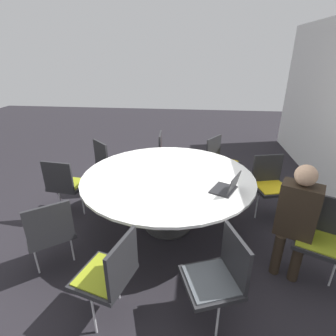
% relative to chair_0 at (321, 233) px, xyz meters
% --- Properties ---
extents(ground_plane, '(16.00, 16.00, 0.00)m').
position_rel_chair_0_xyz_m(ground_plane, '(-0.69, -1.58, -0.53)').
color(ground_plane, black).
extents(conference_table, '(2.13, 2.13, 0.75)m').
position_rel_chair_0_xyz_m(conference_table, '(-0.69, -1.58, 0.13)').
color(conference_table, '#333333').
rests_on(conference_table, ground_plane).
extents(chair_0, '(0.57, 0.58, 0.87)m').
position_rel_chair_0_xyz_m(chair_0, '(0.00, 0.00, 0.00)').
color(chair_0, '#262628').
rests_on(chair_0, ground_plane).
extents(chair_1, '(0.52, 0.53, 0.87)m').
position_rel_chair_0_xyz_m(chair_1, '(-1.11, -0.22, 0.00)').
color(chair_1, '#262628').
rests_on(chair_1, ground_plane).
extents(chair_2, '(0.60, 0.59, 0.87)m').
position_rel_chair_0_xyz_m(chair_2, '(-1.91, -0.85, 0.00)').
color(chair_2, '#262628').
rests_on(chair_2, ground_plane).
extents(chair_3, '(0.47, 0.45, 0.87)m').
position_rel_chair_0_xyz_m(chair_3, '(-2.11, -1.75, 0.00)').
color(chair_3, '#262628').
rests_on(chair_3, ground_plane).
extents(chair_4, '(0.61, 0.61, 0.87)m').
position_rel_chair_0_xyz_m(chair_4, '(-1.62, -2.67, 0.00)').
color(chair_4, '#262628').
rests_on(chair_4, ground_plane).
extents(chair_5, '(0.47, 0.48, 0.87)m').
position_rel_chair_0_xyz_m(chair_5, '(-0.78, -3.01, 0.00)').
color(chair_5, '#262628').
rests_on(chair_5, ground_plane).
extents(chair_6, '(0.60, 0.61, 0.87)m').
position_rel_chair_0_xyz_m(chair_6, '(0.24, -2.67, 0.00)').
color(chair_6, '#262628').
rests_on(chair_6, ground_plane).
extents(chair_7, '(0.54, 0.52, 0.87)m').
position_rel_chair_0_xyz_m(chair_7, '(0.70, -1.90, 0.00)').
color(chair_7, '#262628').
rests_on(chair_7, ground_plane).
extents(chair_8, '(0.56, 0.55, 0.87)m').
position_rel_chair_0_xyz_m(chair_8, '(0.63, -1.03, 0.00)').
color(chair_8, '#262628').
rests_on(chair_8, ground_plane).
extents(person_0, '(0.36, 0.42, 1.22)m').
position_rel_chair_0_xyz_m(person_0, '(-0.03, -0.25, 0.19)').
color(person_0, '#2D2319').
rests_on(person_0, ground_plane).
extents(laptop, '(0.38, 0.36, 0.21)m').
position_rel_chair_0_xyz_m(laptop, '(-0.35, -0.89, 0.28)').
color(laptop, '#232326').
rests_on(laptop, conference_table).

